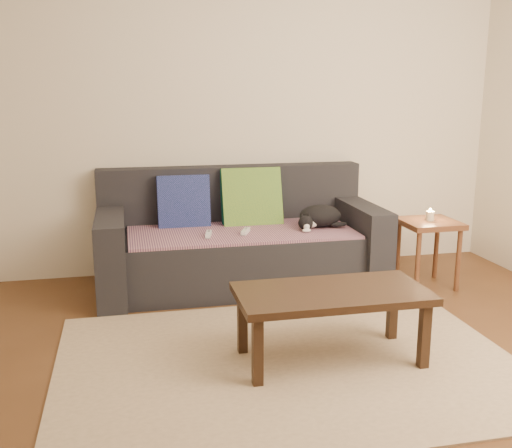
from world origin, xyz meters
name	(u,v)px	position (x,y,z in m)	size (l,w,h in m)	color
ground	(296,376)	(0.00, 0.00, 0.00)	(4.50, 4.50, 0.00)	brown
back_wall	(228,110)	(0.00, 2.00, 1.30)	(4.50, 0.04, 2.60)	beige
sofa	(239,244)	(0.00, 1.57, 0.31)	(2.10, 0.94, 0.87)	#232328
throw_blanket	(241,232)	(0.00, 1.48, 0.43)	(1.66, 0.74, 0.02)	#432648
cushion_navy	(184,201)	(-0.40, 1.74, 0.63)	(0.40, 0.10, 0.40)	#0F1F43
cushion_green	(251,198)	(0.13, 1.74, 0.63)	(0.47, 0.12, 0.47)	#0A4631
cat	(319,217)	(0.60, 1.46, 0.52)	(0.39, 0.29, 0.17)	black
wii_remote_a	(209,234)	(-0.26, 1.36, 0.46)	(0.15, 0.04, 0.03)	white
wii_remote_b	(246,231)	(0.01, 1.39, 0.46)	(0.15, 0.04, 0.03)	white
side_table	(429,232)	(1.38, 1.21, 0.42)	(0.41, 0.41, 0.51)	brown
candle	(430,216)	(1.38, 1.21, 0.55)	(0.06, 0.06, 0.09)	beige
rug	(288,363)	(0.00, 0.15, 0.01)	(2.50, 1.80, 0.01)	tan
coffee_table	(332,299)	(0.24, 0.13, 0.36)	(1.03, 0.52, 0.41)	black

